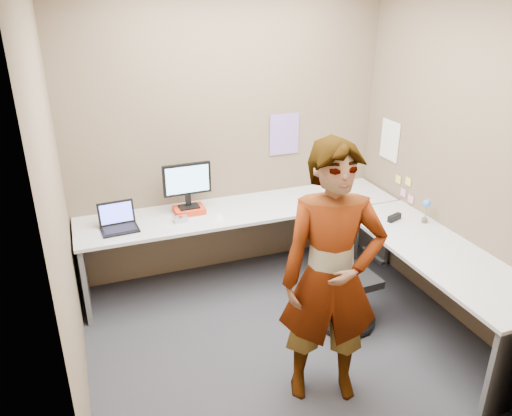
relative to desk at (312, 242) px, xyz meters
name	(u,v)px	position (x,y,z in m)	size (l,w,h in m)	color
ground	(281,336)	(-0.44, -0.39, -0.59)	(3.00, 3.00, 0.00)	#28282E
wall_back	(229,134)	(-0.44, 0.91, 0.76)	(3.00, 3.00, 0.00)	brown
wall_right	(457,157)	(1.06, -0.39, 0.76)	(2.70, 2.70, 0.00)	brown
wall_left	(58,210)	(-1.94, -0.39, 0.76)	(2.70, 2.70, 0.00)	brown
desk	(312,242)	(0.00, 0.00, 0.00)	(2.98, 2.58, 0.73)	#B2B2B2
paper_ream	(189,210)	(-0.91, 0.66, 0.17)	(0.27, 0.20, 0.05)	red
monitor	(187,182)	(-0.91, 0.67, 0.44)	(0.43, 0.13, 0.41)	black
laptop	(118,222)	(-1.54, 0.55, 0.20)	(0.32, 0.27, 0.22)	black
trackball_mouse	(181,219)	(-1.02, 0.50, 0.17)	(0.12, 0.08, 0.07)	#B7B7BC
origami	(219,216)	(-0.70, 0.43, 0.17)	(0.10, 0.10, 0.06)	white
stapler	(394,218)	(0.73, -0.12, 0.17)	(0.15, 0.04, 0.06)	black
flower	(426,207)	(0.95, -0.25, 0.28)	(0.07, 0.07, 0.22)	brown
calendar_purple	(284,134)	(0.11, 0.90, 0.71)	(0.30, 0.01, 0.40)	#846BB7
calendar_white	(390,140)	(1.05, 0.51, 0.66)	(0.01, 0.28, 0.38)	white
sticky_note_a	(408,182)	(1.05, 0.16, 0.36)	(0.01, 0.07, 0.07)	#F2E059
sticky_note_b	(403,193)	(1.05, 0.21, 0.23)	(0.01, 0.07, 0.07)	pink
sticky_note_c	(411,199)	(1.05, 0.09, 0.21)	(0.01, 0.07, 0.07)	pink
sticky_note_d	(398,179)	(1.05, 0.31, 0.33)	(0.01, 0.07, 0.07)	#F2E059
office_chair	(344,278)	(0.14, -0.34, -0.19)	(0.51, 0.51, 0.96)	black
person	(331,278)	(-0.38, -1.02, 0.31)	(0.66, 0.43, 1.81)	#999399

